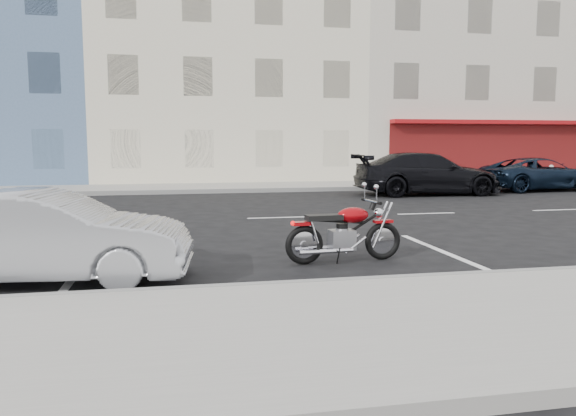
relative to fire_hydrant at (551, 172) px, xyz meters
name	(u,v)px	position (x,y,z in m)	size (l,w,h in m)	color
ground	(355,216)	(-12.00, -8.50, -0.53)	(120.00, 120.00, 0.00)	black
sidewalk_near	(129,346)	(-17.00, -17.20, -0.45)	(80.00, 3.40, 0.15)	gray
sidewalk_far	(163,188)	(-17.00, 0.20, -0.45)	(80.00, 3.40, 0.15)	gray
curb_near	(140,295)	(-17.00, -15.50, -0.45)	(80.00, 0.12, 0.16)	gray
curb_far	(162,192)	(-17.00, -1.50, -0.45)	(80.00, 0.12, 0.16)	gray
bldg_cream	(222,67)	(-14.00, 7.80, 5.22)	(12.00, 12.00, 11.50)	beige
bldg_corner	(451,64)	(-1.00, 7.80, 5.72)	(14.00, 12.00, 12.50)	beige
fire_hydrant	(551,172)	(0.00, 0.00, 0.00)	(0.20, 0.20, 0.72)	beige
motorcycle	(384,232)	(-13.24, -13.79, -0.08)	(1.96, 0.65, 0.98)	black
sedan_silver	(46,237)	(-18.28, -14.31, 0.10)	(1.34, 3.84, 1.27)	#9EA0A5
suv_far	(539,174)	(-2.56, -2.75, 0.11)	(2.12, 4.61, 1.28)	black
car_far	(427,174)	(-7.66, -3.53, 0.23)	(2.12, 5.22, 1.51)	black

